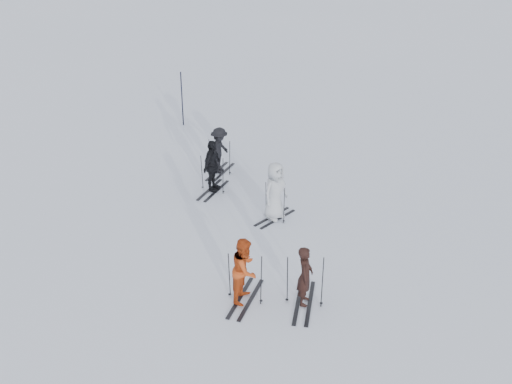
% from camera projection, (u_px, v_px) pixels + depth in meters
% --- Properties ---
extents(ground, '(120.00, 120.00, 0.00)m').
position_uv_depth(ground, '(250.00, 241.00, 17.55)').
color(ground, silver).
rests_on(ground, ground).
extents(skier_near_dark, '(0.36, 0.55, 1.49)m').
position_uv_depth(skier_near_dark, '(305.00, 277.00, 14.71)').
color(skier_near_dark, black).
rests_on(skier_near_dark, ground).
extents(skier_red, '(0.72, 0.87, 1.62)m').
position_uv_depth(skier_red, '(245.00, 271.00, 14.82)').
color(skier_red, '#AE3C13').
rests_on(skier_red, ground).
extents(skier_grey, '(0.92, 1.01, 1.73)m').
position_uv_depth(skier_grey, '(275.00, 192.00, 18.29)').
color(skier_grey, '#A7ACB1').
rests_on(skier_grey, ground).
extents(skier_uphill_left, '(0.63, 1.04, 1.67)m').
position_uv_depth(skier_uphill_left, '(212.00, 167.00, 19.89)').
color(skier_uphill_left, black).
rests_on(skier_uphill_left, ground).
extents(skier_uphill_far, '(0.78, 1.10, 1.55)m').
position_uv_depth(skier_uphill_far, '(220.00, 151.00, 21.15)').
color(skier_uphill_far, black).
rests_on(skier_uphill_far, ground).
extents(skis_near_dark, '(1.82, 0.97, 1.32)m').
position_uv_depth(skis_near_dark, '(305.00, 280.00, 14.75)').
color(skis_near_dark, black).
rests_on(skis_near_dark, ground).
extents(skis_red, '(1.88, 1.18, 1.28)m').
position_uv_depth(skis_red, '(245.00, 277.00, 14.90)').
color(skis_red, black).
rests_on(skis_red, ground).
extents(skis_grey, '(1.73, 1.51, 1.12)m').
position_uv_depth(skis_grey, '(275.00, 201.00, 18.43)').
color(skis_grey, black).
rests_on(skis_grey, ground).
extents(skis_uphill_left, '(1.82, 1.25, 1.21)m').
position_uv_depth(skis_uphill_left, '(212.00, 173.00, 19.99)').
color(skis_uphill_left, black).
rests_on(skis_uphill_left, ground).
extents(skis_uphill_far, '(1.79, 1.21, 1.19)m').
position_uv_depth(skis_uphill_far, '(220.00, 156.00, 21.23)').
color(skis_uphill_far, black).
rests_on(skis_uphill_far, ground).
extents(piste_marker, '(0.05, 0.05, 2.16)m').
position_uv_depth(piste_marker, '(182.00, 99.00, 24.94)').
color(piste_marker, black).
rests_on(piste_marker, ground).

